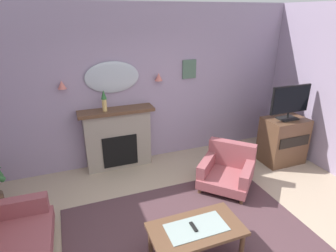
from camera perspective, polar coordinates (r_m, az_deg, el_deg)
The scene contains 14 objects.
floor at distance 3.92m, azimuth 6.01°, elevation -24.13°, with size 7.23×6.16×0.10m, color tan.
wall_back at distance 5.34m, azimuth -6.14°, elevation 7.94°, with size 7.23×0.10×2.95m, color #9E8CA8.
patterned_rug at distance 4.00m, azimuth 4.67°, elevation -21.69°, with size 3.20×2.40×0.01m, color #4C3338.
fireplace at distance 5.34m, azimuth -10.09°, elevation -2.62°, with size 1.36×0.36×1.16m.
mantel_vase_left at distance 5.00m, azimuth -12.88°, elevation 5.25°, with size 0.10×0.10×0.38m.
wall_mirror at distance 5.11m, azimuth -11.27°, elevation 9.70°, with size 0.96×0.06×0.56m, color #B2BCC6.
wall_sconce_left at distance 5.01m, azimuth -20.79°, elevation 7.84°, with size 0.14×0.14×0.14m, color #D17066.
wall_sconce_right at distance 5.28m, azimuth -1.90°, elevation 9.94°, with size 0.14×0.14×0.14m, color #D17066.
framed_picture at distance 5.56m, azimuth 4.35°, elevation 11.45°, with size 0.28×0.03×0.36m, color #4C6B56.
coffee_table at distance 3.53m, azimuth 5.74°, elevation -20.54°, with size 1.10×0.60×0.45m.
tv_remote at distance 3.48m, azimuth 5.20°, elevation -19.77°, with size 0.04×0.16×0.02m, color black.
armchair_by_coffee_table at distance 4.91m, azimuth 12.03°, elevation -8.57°, with size 1.15×1.15×0.71m.
tv_cabinet at distance 5.93m, azimuth 22.31°, elevation -2.70°, with size 0.80×0.57×0.90m.
tv_flatscreen at distance 5.65m, azimuth 23.61°, elevation 4.57°, with size 0.84×0.24×0.65m.
Camera 1 is at (-1.31, -2.38, 2.77)m, focal length 29.98 mm.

